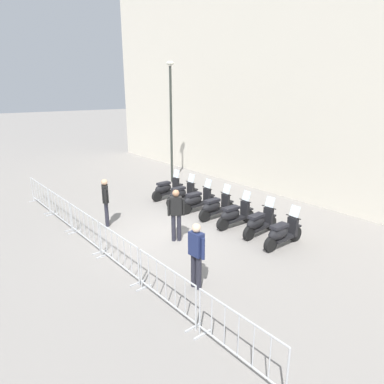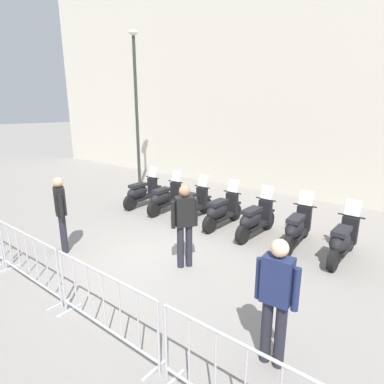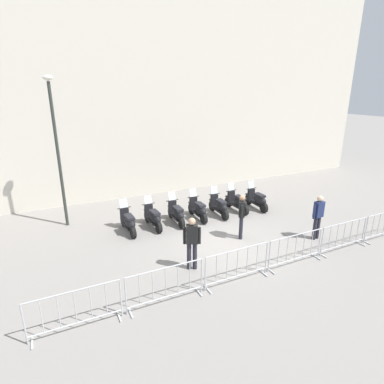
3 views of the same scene
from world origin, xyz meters
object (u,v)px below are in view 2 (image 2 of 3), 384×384
Objects in this scene: motorcycle_4 at (255,220)px; officer_by_barriers at (185,222)px; motorcycle_3 at (221,211)px; officer_near_row_end at (61,210)px; officer_mid_plaza at (276,296)px; motorcycle_1 at (165,198)px; barrier_segment_3 at (104,306)px; motorcycle_0 at (142,193)px; motorcycle_2 at (191,204)px; barrier_segment_2 at (28,260)px; motorcycle_5 at (297,228)px; motorcycle_6 at (342,241)px; street_lamp at (136,96)px.

motorcycle_4 is 2.38m from officer_by_barriers.
officer_near_row_end reaches higher than motorcycle_3.
motorcycle_1 is at bearing 153.99° from officer_mid_plaza.
motorcycle_0 is at bearing 140.90° from barrier_segment_3.
motorcycle_2 is 0.82× the size of barrier_segment_2.
motorcycle_5 reaches higher than barrier_segment_2.
motorcycle_1 is 1.03m from motorcycle_2.
officer_mid_plaza is (5.11, 0.63, 0.00)m from officer_near_row_end.
motorcycle_1 is (1.02, 0.18, 0.00)m from motorcycle_0.
motorcycle_2 is (1.02, 0.14, 0.00)m from motorcycle_1.
motorcycle_1 is 0.81× the size of barrier_segment_3.
officer_mid_plaza reaches higher than barrier_segment_2.
motorcycle_2 and motorcycle_6 have the same top height.
motorcycle_5 is at bearing 9.59° from motorcycle_0.
motorcycle_2 is at bearing 8.75° from motorcycle_0.
motorcycle_4 reaches higher than barrier_segment_2.
motorcycle_2 is at bearing -171.94° from motorcycle_4.
barrier_segment_2 is (0.64, -4.62, 0.07)m from motorcycle_2.
barrier_segment_3 is at bearing -69.68° from officer_by_barriers.
officer_near_row_end reaches higher than motorcycle_5.
barrier_segment_3 is 0.36× the size of street_lamp.
motorcycle_6 is at bearing 7.96° from motorcycle_4.
street_lamp is at bearing 155.65° from officer_mid_plaza.
motorcycle_1 is 0.99× the size of motorcycle_4.
barrier_segment_3 is 1.22× the size of officer_mid_plaza.
motorcycle_2 is 1.00× the size of motorcycle_3.
street_lamp is at bearing 171.93° from motorcycle_4.
motorcycle_3 is 4.82m from barrier_segment_3.
barrier_segment_2 is 1.22× the size of officer_mid_plaza.
motorcycle_1 is at bearing -172.04° from motorcycle_6.
motorcycle_1 is at bearing 9.74° from motorcycle_0.
street_lamp is at bearing 143.00° from barrier_segment_3.
officer_by_barriers is at bearing 110.32° from barrier_segment_3.
motorcycle_2 is at bearing -15.24° from street_lamp.
street_lamp is (-7.29, 5.49, 3.04)m from barrier_segment_3.
motorcycle_1 is 5.17m from motorcycle_6.
motorcycle_5 is 0.99× the size of officer_near_row_end.
motorcycle_6 is at bearing 75.38° from barrier_segment_3.
officer_near_row_end is at bearing -96.61° from motorcycle_2.
officer_mid_plaza is at bearing 22.61° from barrier_segment_2.
motorcycle_3 is 4.05m from officer_near_row_end.
motorcycle_4 is 1.00× the size of officer_by_barriers.
motorcycle_1 is at bearing 100.06° from officer_near_row_end.
officer_by_barriers is (6.45, -3.24, -2.59)m from street_lamp.
officer_by_barriers reaches higher than motorcycle_5.
motorcycle_6 is 6.25m from barrier_segment_2.
motorcycle_1 is at bearing 132.97° from barrier_segment_3.
street_lamp is 6.77m from officer_near_row_end.
motorcycle_2 and motorcycle_3 have the same top height.
motorcycle_0 is 0.99× the size of officer_mid_plaza.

